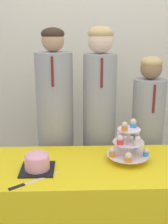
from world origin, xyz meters
TOP-DOWN VIEW (x-y plane):
  - wall_back at (0.00, 1.59)m, footprint 9.00×0.06m
  - table at (0.00, 0.31)m, footprint 1.63×0.62m
  - round_cake at (-0.42, 0.25)m, footprint 0.21×0.21m
  - cake_knife at (-0.47, 0.08)m, footprint 0.27×0.20m
  - cupcake_stand at (0.17, 0.36)m, footprint 0.29×0.29m
  - student_0 at (-0.34, 0.83)m, footprint 0.29×0.30m
  - student_1 at (0.02, 0.83)m, footprint 0.27×0.27m
  - student_2 at (0.42, 0.83)m, footprint 0.26×0.27m

SIDE VIEW (x-z plane):
  - table at x=0.00m, z-range 0.00..0.77m
  - student_2 at x=0.42m, z-range -0.03..1.40m
  - cake_knife at x=-0.47m, z-range 0.77..0.78m
  - student_0 at x=-0.34m, z-range -0.04..1.60m
  - student_1 at x=0.02m, z-range -0.01..1.64m
  - round_cake at x=-0.42m, z-range 0.77..0.89m
  - cupcake_stand at x=0.17m, z-range 0.75..1.04m
  - wall_back at x=0.00m, z-range 0.00..2.70m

